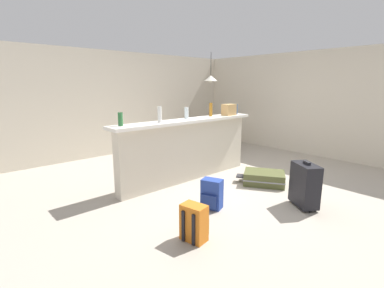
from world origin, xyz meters
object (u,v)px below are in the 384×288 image
(dining_table, at_px, (208,126))
(suitcase_upright_black, at_px, (305,185))
(bottle_amber, at_px, (211,110))
(backpack_blue, at_px, (212,194))
(dining_chair_near_partition, at_px, (222,133))
(suitcase_flat_olive, at_px, (264,178))
(bottle_white, at_px, (160,114))
(bottle_clear, at_px, (186,113))
(backpack_orange, at_px, (194,223))
(bottle_blue, at_px, (236,109))
(bottle_green, at_px, (120,119))
(pendant_lamp, at_px, (211,78))
(grocery_bag, at_px, (229,110))

(dining_table, relative_size, suitcase_upright_black, 1.64)
(bottle_amber, relative_size, backpack_blue, 0.61)
(dining_chair_near_partition, bearing_deg, suitcase_flat_olive, -119.19)
(bottle_white, height_order, backpack_blue, bottle_white)
(bottle_clear, relative_size, dining_chair_near_partition, 0.23)
(backpack_blue, bearing_deg, suitcase_flat_olive, 2.75)
(bottle_amber, bearing_deg, backpack_orange, -139.41)
(backpack_blue, bearing_deg, bottle_blue, 31.33)
(bottle_green, bearing_deg, bottle_blue, -1.67)
(bottle_clear, height_order, backpack_orange, bottle_clear)
(bottle_green, distance_m, backpack_blue, 1.72)
(suitcase_flat_olive, xyz_separation_m, suitcase_upright_black, (-0.37, -0.91, 0.22))
(dining_table, relative_size, dining_chair_near_partition, 1.18)
(bottle_clear, relative_size, suitcase_flat_olive, 0.24)
(bottle_blue, xyz_separation_m, suitcase_flat_olive, (-0.46, -1.05, -1.10))
(bottle_blue, relative_size, suitcase_upright_black, 0.31)
(bottle_blue, height_order, dining_chair_near_partition, bottle_blue)
(suitcase_flat_olive, bearing_deg, backpack_orange, -166.41)
(pendant_lamp, bearing_deg, dining_chair_near_partition, -95.32)
(bottle_blue, height_order, backpack_blue, bottle_blue)
(bottle_white, xyz_separation_m, bottle_blue, (1.90, -0.01, -0.03))
(bottle_clear, xyz_separation_m, pendant_lamp, (2.00, 1.37, 0.65))
(bottle_green, xyz_separation_m, dining_table, (3.25, 1.41, -0.57))
(grocery_bag, relative_size, suitcase_upright_black, 0.39)
(suitcase_flat_olive, bearing_deg, dining_table, 65.52)
(bottle_white, distance_m, bottle_amber, 1.25)
(pendant_lamp, height_order, suitcase_flat_olive, pendant_lamp)
(grocery_bag, bearing_deg, dining_table, 57.96)
(dining_chair_near_partition, xyz_separation_m, suitcase_upright_black, (-1.49, -2.92, -0.19))
(bottle_blue, distance_m, grocery_bag, 0.26)
(bottle_green, relative_size, bottle_blue, 0.98)
(dining_table, distance_m, suitcase_upright_black, 3.78)
(bottle_clear, xyz_separation_m, bottle_amber, (0.64, 0.03, 0.02))
(bottle_white, xyz_separation_m, dining_table, (2.59, 1.47, -0.59))
(bottle_green, bearing_deg, bottle_clear, -0.83)
(dining_chair_near_partition, bearing_deg, dining_table, 86.78)
(grocery_bag, distance_m, backpack_blue, 2.18)
(dining_chair_near_partition, distance_m, suitcase_flat_olive, 2.34)
(bottle_amber, height_order, backpack_orange, bottle_amber)
(grocery_bag, relative_size, suitcase_flat_olive, 0.30)
(bottle_white, xyz_separation_m, suitcase_flat_olive, (1.43, -1.07, -1.13))
(pendant_lamp, relative_size, backpack_blue, 1.78)
(pendant_lamp, bearing_deg, backpack_blue, -135.02)
(dining_table, bearing_deg, suitcase_flat_olive, -114.48)
(bottle_green, distance_m, bottle_white, 0.66)
(bottle_green, distance_m, suitcase_upright_black, 2.81)
(dining_table, bearing_deg, grocery_bag, -122.04)
(bottle_clear, height_order, grocery_bag, grocery_bag)
(bottle_blue, height_order, dining_table, bottle_blue)
(backpack_blue, bearing_deg, dining_table, 45.75)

